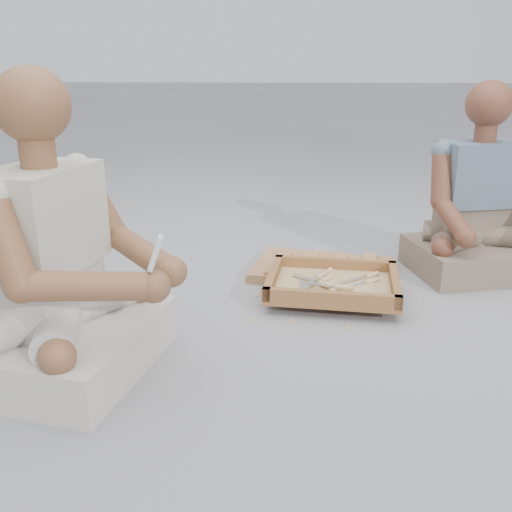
# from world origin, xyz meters

# --- Properties ---
(ground) EXTENTS (60.00, 60.00, 0.00)m
(ground) POSITION_xyz_m (0.00, 0.00, 0.00)
(ground) COLOR gray
(ground) RESTS_ON ground
(carved_panel) EXTENTS (0.71, 0.55, 0.04)m
(carved_panel) POSITION_xyz_m (0.19, 0.73, 0.02)
(carved_panel) COLOR olive
(carved_panel) RESTS_ON ground
(tool_tray) EXTENTS (0.58, 0.48, 0.07)m
(tool_tray) POSITION_xyz_m (0.21, 0.43, 0.07)
(tool_tray) COLOR brown
(tool_tray) RESTS_ON carved_panel
(chisel_0) EXTENTS (0.19, 0.14, 0.02)m
(chisel_0) POSITION_xyz_m (0.36, 0.46, 0.07)
(chisel_0) COLOR silver
(chisel_0) RESTS_ON tool_tray
(chisel_1) EXTENTS (0.19, 0.14, 0.02)m
(chisel_1) POSITION_xyz_m (0.37, 0.52, 0.07)
(chisel_1) COLOR silver
(chisel_1) RESTS_ON tool_tray
(chisel_2) EXTENTS (0.12, 0.20, 0.02)m
(chisel_2) POSITION_xyz_m (0.15, 0.47, 0.08)
(chisel_2) COLOR silver
(chisel_2) RESTS_ON tool_tray
(chisel_3) EXTENTS (0.08, 0.22, 0.02)m
(chisel_3) POSITION_xyz_m (0.12, 0.31, 0.07)
(chisel_3) COLOR silver
(chisel_3) RESTS_ON tool_tray
(chisel_4) EXTENTS (0.11, 0.21, 0.02)m
(chisel_4) POSITION_xyz_m (0.19, 0.55, 0.07)
(chisel_4) COLOR silver
(chisel_4) RESTS_ON tool_tray
(chisel_5) EXTENTS (0.16, 0.18, 0.02)m
(chisel_5) POSITION_xyz_m (0.17, 0.46, 0.07)
(chisel_5) COLOR silver
(chisel_5) RESTS_ON tool_tray
(chisel_6) EXTENTS (0.22, 0.08, 0.02)m
(chisel_6) POSITION_xyz_m (0.23, 0.35, 0.09)
(chisel_6) COLOR silver
(chisel_6) RESTS_ON tool_tray
(chisel_7) EXTENTS (0.13, 0.19, 0.02)m
(chisel_7) POSITION_xyz_m (0.21, 0.35, 0.07)
(chisel_7) COLOR silver
(chisel_7) RESTS_ON tool_tray
(chisel_8) EXTENTS (0.17, 0.16, 0.02)m
(chisel_8) POSITION_xyz_m (0.17, 0.41, 0.08)
(chisel_8) COLOR silver
(chisel_8) RESTS_ON tool_tray
(wood_chip_0) EXTENTS (0.02, 0.02, 0.00)m
(wood_chip_0) POSITION_xyz_m (0.06, 0.61, 0.00)
(wood_chip_0) COLOR #CEB979
(wood_chip_0) RESTS_ON ground
(wood_chip_1) EXTENTS (0.02, 0.02, 0.00)m
(wood_chip_1) POSITION_xyz_m (-0.08, 0.69, 0.00)
(wood_chip_1) COLOR #CEB979
(wood_chip_1) RESTS_ON ground
(wood_chip_2) EXTENTS (0.02, 0.02, 0.00)m
(wood_chip_2) POSITION_xyz_m (-0.08, 0.45, 0.00)
(wood_chip_2) COLOR #CEB979
(wood_chip_2) RESTS_ON ground
(wood_chip_3) EXTENTS (0.02, 0.02, 0.00)m
(wood_chip_3) POSITION_xyz_m (-0.11, 0.59, 0.00)
(wood_chip_3) COLOR #CEB979
(wood_chip_3) RESTS_ON ground
(wood_chip_4) EXTENTS (0.02, 0.02, 0.00)m
(wood_chip_4) POSITION_xyz_m (-0.00, 0.77, 0.00)
(wood_chip_4) COLOR #CEB979
(wood_chip_4) RESTS_ON ground
(wood_chip_5) EXTENTS (0.02, 0.02, 0.00)m
(wood_chip_5) POSITION_xyz_m (0.05, 0.76, 0.00)
(wood_chip_5) COLOR #CEB979
(wood_chip_5) RESTS_ON ground
(wood_chip_6) EXTENTS (0.02, 0.02, 0.00)m
(wood_chip_6) POSITION_xyz_m (-0.11, 0.44, 0.00)
(wood_chip_6) COLOR #CEB979
(wood_chip_6) RESTS_ON ground
(wood_chip_7) EXTENTS (0.02, 0.02, 0.00)m
(wood_chip_7) POSITION_xyz_m (0.26, 0.15, 0.00)
(wood_chip_7) COLOR #CEB979
(wood_chip_7) RESTS_ON ground
(wood_chip_8) EXTENTS (0.02, 0.02, 0.00)m
(wood_chip_8) POSITION_xyz_m (-0.05, 0.59, 0.00)
(wood_chip_8) COLOR #CEB979
(wood_chip_8) RESTS_ON ground
(wood_chip_9) EXTENTS (0.02, 0.02, 0.00)m
(wood_chip_9) POSITION_xyz_m (-0.11, 0.20, 0.00)
(wood_chip_9) COLOR #CEB979
(wood_chip_9) RESTS_ON ground
(wood_chip_10) EXTENTS (0.02, 0.02, 0.00)m
(wood_chip_10) POSITION_xyz_m (0.04, 0.20, 0.00)
(wood_chip_10) COLOR #CEB979
(wood_chip_10) RESTS_ON ground
(wood_chip_11) EXTENTS (0.02, 0.02, 0.00)m
(wood_chip_11) POSITION_xyz_m (-0.05, 0.38, 0.00)
(wood_chip_11) COLOR #CEB979
(wood_chip_11) RESTS_ON ground
(craftsman) EXTENTS (0.68, 0.69, 0.94)m
(craftsman) POSITION_xyz_m (-0.67, -0.20, 0.32)
(craftsman) COLOR beige
(craftsman) RESTS_ON ground
(companion) EXTENTS (0.65, 0.57, 0.88)m
(companion) POSITION_xyz_m (0.90, 0.81, 0.29)
(companion) COLOR gray
(companion) RESTS_ON ground
(mobile_phone) EXTENTS (0.05, 0.05, 0.10)m
(mobile_phone) POSITION_xyz_m (-0.34, -0.33, 0.44)
(mobile_phone) COLOR silver
(mobile_phone) RESTS_ON craftsman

